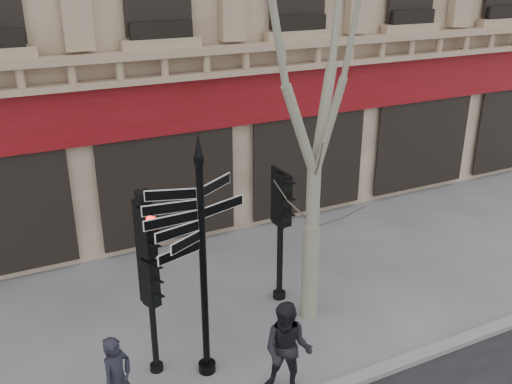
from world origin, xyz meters
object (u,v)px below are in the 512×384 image
fingerpost (201,220)px  traffic_signal_secondary (281,213)px  traffic_signal_main (148,263)px  pedestrian_a (118,380)px  plane_tree (320,36)px  pedestrian_b (288,350)px

fingerpost → traffic_signal_secondary: fingerpost is taller
traffic_signal_main → pedestrian_a: bearing=-154.5°
traffic_signal_secondary → plane_tree: bearing=-79.1°
fingerpost → traffic_signal_secondary: 2.90m
fingerpost → plane_tree: plane_tree is taller
traffic_signal_main → plane_tree: (3.29, 0.25, 3.41)m
pedestrian_b → plane_tree: bearing=90.1°
pedestrian_b → traffic_signal_main: bearing=-179.8°
traffic_signal_main → plane_tree: plane_tree is taller
fingerpost → traffic_signal_secondary: (2.28, 1.51, -0.96)m
pedestrian_a → pedestrian_b: (2.64, -0.63, 0.09)m
plane_tree → pedestrian_b: plane_tree is taller
pedestrian_a → pedestrian_b: 2.71m
fingerpost → traffic_signal_main: size_ratio=1.28×
fingerpost → plane_tree: size_ratio=0.55×
traffic_signal_secondary → plane_tree: 3.69m
fingerpost → pedestrian_a: (-1.64, -0.46, -2.18)m
pedestrian_a → plane_tree: bearing=-20.0°
plane_tree → pedestrian_a: (-4.14, -1.13, -4.81)m
traffic_signal_main → plane_tree: bearing=-16.3°
traffic_signal_main → pedestrian_b: bearing=-61.0°
traffic_signal_main → pedestrian_b: 2.68m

